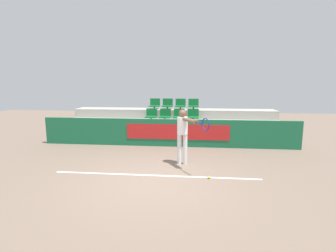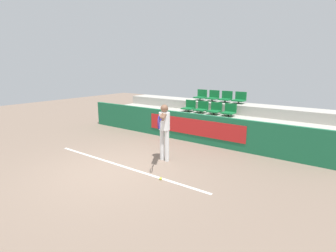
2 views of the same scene
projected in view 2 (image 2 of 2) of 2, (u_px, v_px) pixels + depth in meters
ground_plane at (111, 171)px, 6.86m from camera, size 30.00×30.00×0.00m
court_baseline at (122, 166)px, 7.17m from camera, size 5.45×0.08×0.01m
barrier_wall at (186, 127)px, 9.54m from camera, size 9.71×0.14×1.04m
bleacher_tier_front at (194, 132)px, 10.08m from camera, size 9.31×1.00×0.39m
bleacher_tier_middle at (206, 123)px, 10.82m from camera, size 9.31×1.00×0.77m
bleacher_tier_back at (217, 115)px, 11.56m from camera, size 9.31×1.00×1.16m
stadium_chair_0 at (176, 119)px, 10.63m from camera, size 0.48×0.45×0.48m
stadium_chair_1 at (189, 121)px, 10.27m from camera, size 0.48×0.45×0.48m
stadium_chair_2 at (203, 123)px, 9.91m from camera, size 0.48×0.45×0.48m
stadium_chair_3 at (217, 125)px, 9.55m from camera, size 0.48×0.45×0.48m
stadium_chair_4 at (189, 107)px, 11.32m from camera, size 0.48×0.45×0.48m
stadium_chair_5 at (202, 108)px, 10.96m from camera, size 0.48×0.45×0.48m
stadium_chair_6 at (215, 110)px, 10.61m from camera, size 0.48×0.45×0.48m
stadium_chair_7 at (229, 111)px, 10.25m from camera, size 0.48×0.45×0.48m
stadium_chair_8 at (201, 96)px, 12.02m from camera, size 0.48×0.45×0.48m
stadium_chair_9 at (213, 97)px, 11.66m from camera, size 0.48×0.45×0.48m
stadium_chair_10 at (226, 98)px, 11.30m from camera, size 0.48×0.45×0.48m
stadium_chair_11 at (240, 99)px, 10.94m from camera, size 0.48×0.45×0.48m
tennis_player at (164, 127)px, 7.33m from camera, size 0.88×1.34×1.64m
tennis_ball at (161, 179)px, 6.30m from camera, size 0.07×0.07×0.07m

